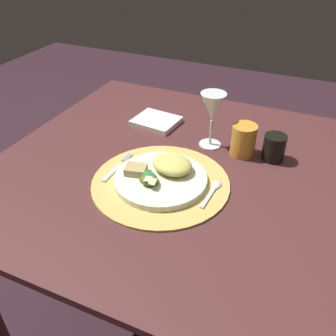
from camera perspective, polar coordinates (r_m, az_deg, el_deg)
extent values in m
plane|color=#331E26|center=(1.62, 2.43, -22.58)|extent=(6.00, 6.00, 0.00)
cube|color=#4D2626|center=(1.07, 3.40, -0.55)|extent=(1.14, 1.01, 0.02)
cylinder|color=#492424|center=(1.79, -6.87, 0.63)|extent=(0.06, 0.06, 0.74)
cylinder|color=tan|center=(1.00, -1.16, -2.28)|extent=(0.38, 0.38, 0.01)
cylinder|color=silver|center=(1.00, -1.16, -1.74)|extent=(0.25, 0.25, 0.02)
ellipsoid|color=#D8D263|center=(1.01, 0.64, 0.58)|extent=(0.14, 0.13, 0.04)
ellipsoid|color=#467E24|center=(0.97, -2.95, -1.81)|extent=(0.07, 0.06, 0.02)
ellipsoid|color=#507B28|center=(0.96, -3.08, -2.07)|extent=(0.04, 0.04, 0.02)
ellipsoid|color=#51621F|center=(0.96, -2.97, -1.91)|extent=(0.06, 0.04, 0.02)
ellipsoid|color=#2E7537|center=(0.97, -2.97, -1.35)|extent=(0.07, 0.06, 0.02)
cube|color=beige|center=(0.94, -2.43, -2.11)|extent=(0.02, 0.03, 0.01)
cube|color=beige|center=(0.95, -3.13, -1.72)|extent=(0.02, 0.03, 0.00)
cube|color=tan|center=(1.00, -5.03, -0.27)|extent=(0.07, 0.06, 0.02)
cube|color=silver|center=(1.04, -8.83, -0.78)|extent=(0.01, 0.09, 0.00)
cube|color=silver|center=(1.11, -6.70, 1.71)|extent=(0.00, 0.05, 0.00)
cube|color=silver|center=(1.11, -6.52, 1.67)|extent=(0.00, 0.05, 0.00)
cube|color=silver|center=(1.10, -6.34, 1.62)|extent=(0.00, 0.05, 0.00)
cube|color=silver|center=(1.10, -6.16, 1.57)|extent=(0.00, 0.05, 0.00)
cube|color=silver|center=(0.95, 6.27, -4.62)|extent=(0.01, 0.09, 0.00)
ellipsoid|color=silver|center=(1.00, 7.57, -2.60)|extent=(0.02, 0.04, 0.01)
cube|color=white|center=(1.30, -1.85, 7.30)|extent=(0.16, 0.14, 0.02)
cylinder|color=silver|center=(1.18, 6.55, 3.70)|extent=(0.07, 0.07, 0.00)
cylinder|color=silver|center=(1.16, 6.69, 5.54)|extent=(0.01, 0.01, 0.08)
cone|color=silver|center=(1.12, 6.99, 9.39)|extent=(0.08, 0.08, 0.09)
cylinder|color=gold|center=(1.13, 11.65, 4.31)|extent=(0.08, 0.08, 0.10)
cylinder|color=black|center=(1.13, 16.21, 3.09)|extent=(0.07, 0.07, 0.08)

